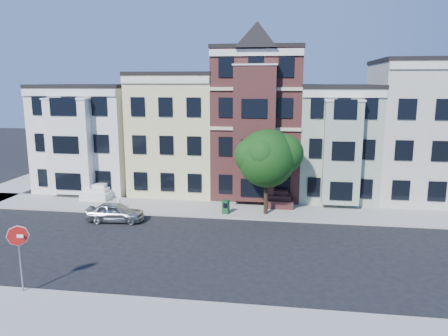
% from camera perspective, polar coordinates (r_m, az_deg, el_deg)
% --- Properties ---
extents(ground, '(120.00, 120.00, 0.00)m').
position_cam_1_polar(ground, '(25.21, 2.07, -11.02)').
color(ground, black).
extents(far_sidewalk, '(60.00, 4.00, 0.15)m').
position_cam_1_polar(far_sidewalk, '(32.70, 3.65, -5.62)').
color(far_sidewalk, '#9E9B93').
rests_on(far_sidewalk, ground).
extents(near_sidewalk, '(60.00, 4.00, 0.15)m').
position_cam_1_polar(near_sidewalk, '(18.09, -0.95, -20.35)').
color(near_sidewalk, '#9E9B93').
rests_on(near_sidewalk, ground).
extents(house_white, '(8.00, 9.00, 9.00)m').
position_cam_1_polar(house_white, '(41.88, -16.42, 3.86)').
color(house_white, white).
rests_on(house_white, ground).
extents(house_yellow, '(7.00, 9.00, 10.00)m').
position_cam_1_polar(house_yellow, '(39.15, -5.73, 4.52)').
color(house_yellow, beige).
rests_on(house_yellow, ground).
extents(house_brown, '(7.00, 9.00, 12.00)m').
position_cam_1_polar(house_brown, '(37.95, 4.60, 5.84)').
color(house_brown, '#411F1C').
rests_on(house_brown, ground).
extents(house_green, '(6.00, 9.00, 9.00)m').
position_cam_1_polar(house_green, '(38.24, 14.34, 3.31)').
color(house_green, '#99A891').
rests_on(house_green, ground).
extents(house_cream, '(8.00, 9.00, 11.00)m').
position_cam_1_polar(house_cream, '(39.46, 24.60, 4.34)').
color(house_cream, beige).
rests_on(house_cream, ground).
extents(street_tree, '(8.63, 8.63, 7.56)m').
position_cam_1_polar(street_tree, '(30.99, 5.58, 0.74)').
color(street_tree, '#1C5016').
rests_on(street_tree, far_sidewalk).
extents(parked_car, '(4.06, 1.89, 1.35)m').
position_cam_1_polar(parked_car, '(31.23, -14.02, -5.62)').
color(parked_car, '#9C9EA2').
rests_on(parked_car, ground).
extents(newspaper_box, '(0.53, 0.50, 1.00)m').
position_cam_1_polar(newspaper_box, '(31.63, 0.23, -5.10)').
color(newspaper_box, '#185228').
rests_on(newspaper_box, far_sidewalk).
extents(fire_hydrant, '(0.29, 0.29, 0.63)m').
position_cam_1_polar(fire_hydrant, '(33.87, -13.53, -4.64)').
color(fire_hydrant, silver).
rests_on(fire_hydrant, far_sidewalk).
extents(stop_sign, '(0.98, 0.22, 3.54)m').
position_cam_1_polar(stop_sign, '(21.97, -25.13, -10.19)').
color(stop_sign, '#B61614').
rests_on(stop_sign, near_sidewalk).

